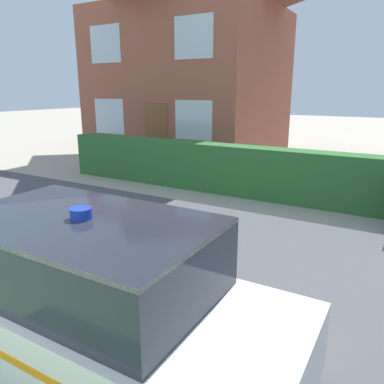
{
  "coord_description": "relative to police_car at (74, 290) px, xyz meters",
  "views": [
    {
      "loc": [
        2.88,
        0.22,
        2.53
      ],
      "look_at": [
        0.15,
        4.9,
        1.05
      ],
      "focal_mm": 35.0,
      "sensor_mm": 36.0,
      "label": 1
    }
  ],
  "objects": [
    {
      "name": "road_strip",
      "position": [
        -0.3,
        1.92,
        -0.68
      ],
      "size": [
        28.0,
        6.13,
        0.01
      ],
      "primitive_type": "cube",
      "color": "#4C4C51",
      "rests_on": "ground"
    },
    {
      "name": "garden_hedge",
      "position": [
        -0.09,
        6.22,
        -0.08
      ],
      "size": [
        12.24,
        0.6,
        1.22
      ],
      "primitive_type": "cube",
      "color": "#2D662D",
      "rests_on": "ground"
    },
    {
      "name": "police_car",
      "position": [
        0.0,
        0.0,
        0.0
      ],
      "size": [
        4.56,
        1.62,
        1.53
      ],
      "rotation": [
        0.0,
        0.0,
        3.14
      ],
      "color": "black",
      "rests_on": "road_strip"
    },
    {
      "name": "house_left",
      "position": [
        -5.55,
        11.7,
        3.11
      ],
      "size": [
        7.02,
        6.33,
        7.46
      ],
      "color": "#93513D",
      "rests_on": "ground"
    }
  ]
}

